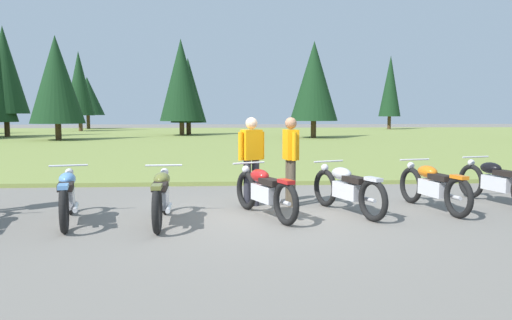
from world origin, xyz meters
TOP-DOWN VIEW (x-y plane):
  - ground_plane at (0.00, 0.00)m, footprint 140.00×140.00m
  - grass_moorland at (0.00, 25.42)m, footprint 80.00×44.00m
  - forest_treeline at (-9.61, 28.77)m, footprint 43.34×27.61m
  - motorcycle_sky_blue at (-3.07, -0.30)m, footprint 0.76×2.06m
  - motorcycle_olive at (-1.58, -0.40)m, footprint 0.62×2.10m
  - motorcycle_red at (0.10, -0.05)m, footprint 0.99×1.97m
  - motorcycle_silver at (1.56, 0.13)m, footprint 0.93×2.00m
  - motorcycle_orange at (3.18, 0.31)m, footprint 0.70×2.08m
  - motorcycle_black at (4.66, 0.78)m, footprint 0.73×2.07m
  - rider_checking_bike at (-0.07, 0.87)m, footprint 0.50×0.36m
  - rider_near_row_end at (0.67, 0.86)m, footprint 0.27×0.54m

SIDE VIEW (x-z plane):
  - ground_plane at x=0.00m, z-range 0.00..0.00m
  - grass_moorland at x=0.00m, z-range 0.00..0.10m
  - motorcycle_sky_blue at x=-3.07m, z-range 0.00..0.88m
  - motorcycle_olive at x=-1.58m, z-range 0.00..0.88m
  - motorcycle_red at x=0.10m, z-range 0.00..0.88m
  - motorcycle_silver at x=1.56m, z-range 0.00..0.88m
  - motorcycle_orange at x=3.18m, z-range 0.00..0.88m
  - motorcycle_black at x=4.66m, z-range 0.00..0.88m
  - rider_checking_bike at x=-0.07m, z-range 0.11..1.78m
  - rider_near_row_end at x=0.67m, z-range 0.11..1.78m
  - forest_treeline at x=-9.61m, z-range 0.12..8.28m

